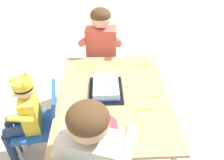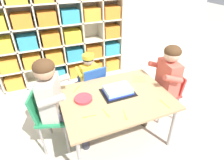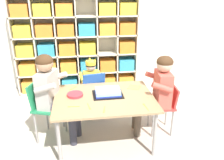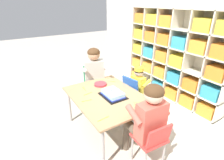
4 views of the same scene
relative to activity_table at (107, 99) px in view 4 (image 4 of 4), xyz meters
name	(u,v)px [view 4 (image 4 of 4)]	position (x,y,z in m)	size (l,w,h in m)	color
ground	(108,130)	(0.00, 0.00, -0.53)	(16.00, 16.00, 0.00)	#BCB2A3
classroom_back_wall	(202,18)	(0.00, 1.77, 0.93)	(5.69, 0.10, 2.91)	silver
storage_cubby_shelf	(172,57)	(-0.28, 1.55, 0.24)	(2.03, 0.31, 1.60)	beige
activity_table	(107,99)	(0.00, 0.00, 0.00)	(1.12, 0.84, 0.57)	#A37F56
classroom_chair_blue	(134,93)	(-0.10, 0.54, -0.12)	(0.36, 0.40, 0.69)	#1E4CA8
child_with_crown	(140,84)	(-0.11, 0.66, 0.00)	(0.32, 0.32, 0.84)	yellow
classroom_chair_adult_side	(94,83)	(-0.68, 0.16, -0.08)	(0.42, 0.44, 0.72)	#238451
adult_helper_seated	(95,74)	(-0.57, 0.12, 0.13)	(0.48, 0.46, 1.05)	#B2ADA3
classroom_chair_guest_side	(152,140)	(0.76, 0.08, -0.15)	(0.34, 0.33, 0.61)	red
guest_at_table_side	(147,117)	(0.66, 0.09, 0.08)	(0.44, 0.42, 1.00)	#D15647
birthday_cake_on_tray	(113,94)	(0.05, 0.05, 0.08)	(0.34, 0.26, 0.11)	black
paper_plate_stack	(100,84)	(-0.32, 0.08, 0.06)	(0.18, 0.18, 0.03)	#DB333D
paper_napkin_square	(140,105)	(0.40, 0.22, 0.05)	(0.14, 0.14, 0.00)	#F4DB4C
fork_near_child_seat	(84,89)	(-0.35, -0.17, 0.05)	(0.12, 0.03, 0.00)	yellow
fork_near_cake_tray	(104,118)	(0.40, -0.28, 0.05)	(0.03, 0.15, 0.00)	yellow
fork_at_table_front_edge	(112,81)	(-0.34, 0.30, 0.05)	(0.10, 0.10, 0.00)	yellow
fork_scattered_mid_table	(86,101)	(-0.03, -0.29, 0.05)	(0.04, 0.13, 0.00)	yellow
fork_beside_plate_stack	(87,94)	(-0.18, -0.20, 0.05)	(0.04, 0.13, 0.00)	yellow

